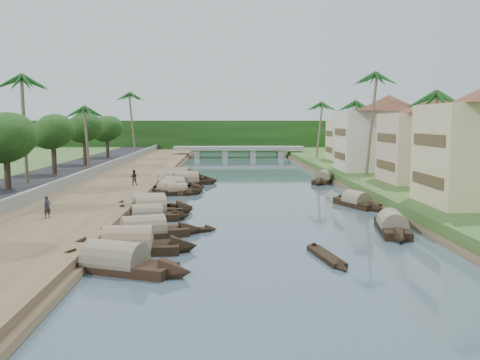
{
  "coord_description": "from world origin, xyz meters",
  "views": [
    {
      "loc": [
        -3.31,
        -43.89,
        7.89
      ],
      "look_at": [
        -1.66,
        9.28,
        2.0
      ],
      "focal_mm": 40.0,
      "sensor_mm": 36.0,
      "label": 1
    }
  ],
  "objects_px": {
    "sampan_0": "(115,263)",
    "bridge": "(239,150)",
    "person_near": "(47,207)",
    "sampan_1": "(128,246)"
  },
  "relations": [
    {
      "from": "sampan_0",
      "to": "bridge",
      "type": "bearing_deg",
      "value": 106.04
    },
    {
      "from": "sampan_0",
      "to": "sampan_1",
      "type": "relative_size",
      "value": 1.06
    },
    {
      "from": "bridge",
      "to": "sampan_0",
      "type": "bearing_deg",
      "value": -95.84
    },
    {
      "from": "person_near",
      "to": "sampan_1",
      "type": "bearing_deg",
      "value": -100.81
    },
    {
      "from": "sampan_0",
      "to": "person_near",
      "type": "relative_size",
      "value": 5.53
    },
    {
      "from": "sampan_1",
      "to": "bridge",
      "type": "bearing_deg",
      "value": 79.98
    },
    {
      "from": "sampan_0",
      "to": "person_near",
      "type": "height_order",
      "value": "person_near"
    },
    {
      "from": "sampan_0",
      "to": "person_near",
      "type": "distance_m",
      "value": 13.47
    },
    {
      "from": "bridge",
      "to": "sampan_0",
      "type": "distance_m",
      "value": 88.68
    },
    {
      "from": "bridge",
      "to": "sampan_1",
      "type": "xyz_separation_m",
      "value": [
        -9.03,
        -84.34,
        -1.3
      ]
    }
  ]
}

